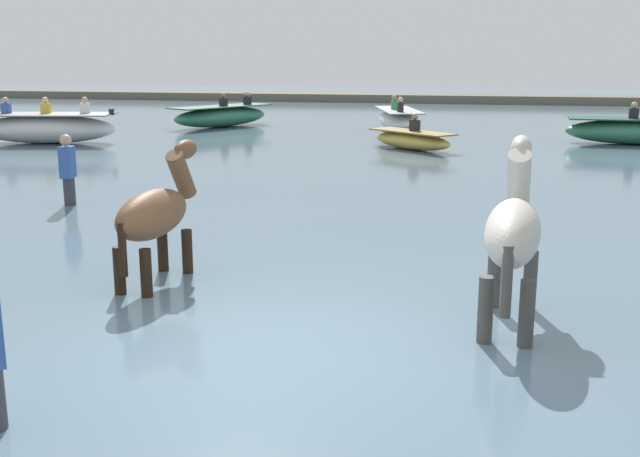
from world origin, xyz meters
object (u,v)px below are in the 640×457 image
(horse_trailing_bay, at_px, (156,217))
(boat_far_offshore, at_px, (412,140))
(horse_lead_pinto, at_px, (513,236))
(boat_distant_west, at_px, (632,131))
(boat_near_starboard, at_px, (398,120))
(boat_far_inshore, at_px, (46,128))
(boat_mid_outer, at_px, (221,116))
(person_onlooker_left, at_px, (68,178))

(horse_trailing_bay, xyz_separation_m, boat_far_offshore, (1.78, 13.11, -0.50))
(horse_lead_pinto, xyz_separation_m, horse_trailing_bay, (-3.92, 0.59, -0.11))
(boat_distant_west, height_order, boat_far_offshore, boat_distant_west)
(boat_near_starboard, height_order, boat_far_inshore, boat_far_inshore)
(boat_mid_outer, bearing_deg, horse_lead_pinto, -63.44)
(boat_distant_west, distance_m, boat_far_offshore, 6.69)
(boat_distant_west, distance_m, person_onlooker_left, 16.32)
(horse_lead_pinto, xyz_separation_m, boat_mid_outer, (-9.52, 19.04, -0.49))
(boat_near_starboard, bearing_deg, horse_lead_pinto, -80.78)
(boat_mid_outer, relative_size, boat_distant_west, 1.12)
(boat_near_starboard, height_order, boat_distant_west, boat_distant_west)
(horse_trailing_bay, relative_size, boat_near_starboard, 0.47)
(horse_lead_pinto, xyz_separation_m, boat_near_starboard, (-3.07, 18.94, -0.51))
(boat_mid_outer, xyz_separation_m, boat_near_starboard, (6.44, -0.10, -0.01))
(horse_trailing_bay, bearing_deg, boat_near_starboard, 87.35)
(boat_mid_outer, height_order, boat_far_offshore, boat_mid_outer)
(boat_far_offshore, height_order, boat_far_inshore, boat_far_inshore)
(boat_distant_west, xyz_separation_m, boat_far_inshore, (-16.93, -3.26, 0.06))
(horse_trailing_bay, height_order, boat_far_offshore, horse_trailing_bay)
(horse_lead_pinto, relative_size, boat_mid_outer, 0.51)
(boat_distant_west, height_order, boat_far_inshore, boat_far_inshore)
(horse_lead_pinto, bearing_deg, person_onlooker_left, 148.17)
(boat_mid_outer, height_order, boat_distant_west, same)
(horse_trailing_bay, xyz_separation_m, boat_near_starboard, (0.85, 18.35, -0.40))
(horse_trailing_bay, bearing_deg, boat_distant_west, 63.08)
(boat_distant_west, bearing_deg, boat_far_inshore, -169.09)
(boat_distant_west, bearing_deg, boat_near_starboard, 159.44)
(boat_far_offshore, bearing_deg, person_onlooker_left, -119.32)
(boat_far_inshore, bearing_deg, boat_distant_west, 10.91)
(person_onlooker_left, bearing_deg, boat_far_inshore, 123.40)
(boat_mid_outer, relative_size, boat_far_inshore, 0.98)
(boat_near_starboard, height_order, person_onlooker_left, person_onlooker_left)
(boat_near_starboard, distance_m, person_onlooker_left, 15.02)
(boat_far_inshore, distance_m, person_onlooker_left, 10.16)
(boat_near_starboard, relative_size, boat_distant_west, 1.09)
(horse_trailing_bay, height_order, boat_near_starboard, horse_trailing_bay)
(horse_trailing_bay, relative_size, boat_mid_outer, 0.46)
(horse_trailing_bay, distance_m, boat_far_inshore, 15.32)
(horse_trailing_bay, bearing_deg, person_onlooker_left, 130.59)
(horse_lead_pinto, distance_m, person_onlooker_left, 8.60)
(horse_lead_pinto, distance_m, boat_far_inshore, 18.32)
(boat_far_offshore, distance_m, boat_far_inshore, 10.77)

